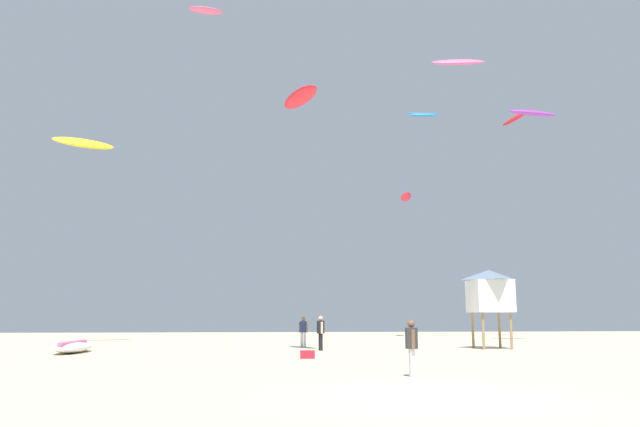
{
  "coord_description": "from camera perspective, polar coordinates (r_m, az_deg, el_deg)",
  "views": [
    {
      "loc": [
        -3.81,
        -12.77,
        1.58
      ],
      "look_at": [
        0.0,
        21.1,
        7.4
      ],
      "focal_mm": 34.54,
      "sensor_mm": 36.0,
      "label": 1
    }
  ],
  "objects": [
    {
      "name": "ground_plane",
      "position": [
        13.42,
        10.56,
        -16.3
      ],
      "size": [
        120.0,
        120.0,
        0.0
      ],
      "primitive_type": "plane",
      "color": "#C6B28C"
    },
    {
      "name": "person_foreground",
      "position": [
        17.47,
        8.48,
        -11.83
      ],
      "size": [
        0.35,
        0.51,
        1.54
      ],
      "rotation": [
        0.0,
        0.0,
        6.24
      ],
      "color": "silver",
      "rests_on": "ground"
    },
    {
      "name": "person_midground",
      "position": [
        34.7,
        -1.56,
        -10.7
      ],
      "size": [
        0.51,
        0.38,
        1.66
      ],
      "rotation": [
        0.0,
        0.0,
        1.13
      ],
      "color": "silver",
      "rests_on": "ground"
    },
    {
      "name": "person_left",
      "position": [
        31.36,
        0.06,
        -10.77
      ],
      "size": [
        0.38,
        0.56,
        1.7
      ],
      "rotation": [
        0.0,
        0.0,
        0.18
      ],
      "color": "black",
      "rests_on": "ground"
    },
    {
      "name": "kite_grounded_near",
      "position": [
        31.5,
        -21.93,
        -11.41
      ],
      "size": [
        1.31,
        4.54,
        0.56
      ],
      "color": "white",
      "rests_on": "ground"
    },
    {
      "name": "lifeguard_tower",
      "position": [
        34.31,
        15.45,
        -6.89
      ],
      "size": [
        2.3,
        2.3,
        4.15
      ],
      "color": "#8C704C",
      "rests_on": "ground"
    },
    {
      "name": "cooler_box",
      "position": [
        25.17,
        -1.17,
        -12.93
      ],
      "size": [
        0.56,
        0.36,
        0.32
      ],
      "primitive_type": "cube",
      "color": "red",
      "rests_on": "ground"
    },
    {
      "name": "kite_aloft_0",
      "position": [
        60.08,
        17.73,
        8.46
      ],
      "size": [
        1.85,
        4.5,
        1.08
      ],
      "color": "red"
    },
    {
      "name": "kite_aloft_1",
      "position": [
        44.52,
        -21.07,
        6.1
      ],
      "size": [
        4.07,
        2.73,
        1.02
      ],
      "color": "yellow"
    },
    {
      "name": "kite_aloft_3",
      "position": [
        50.68,
        -10.53,
        18.01
      ],
      "size": [
        2.72,
        1.22,
        0.48
      ],
      "color": "#E5598C"
    },
    {
      "name": "kite_aloft_4",
      "position": [
        30.63,
        -1.86,
        10.69
      ],
      "size": [
        2.03,
        3.54,
        0.53
      ],
      "color": "red"
    },
    {
      "name": "kite_aloft_6",
      "position": [
        54.2,
        12.67,
        13.52
      ],
      "size": [
        4.58,
        1.96,
        1.03
      ],
      "color": "#E5598C"
    },
    {
      "name": "kite_aloft_7",
      "position": [
        47.08,
        19.11,
        8.78
      ],
      "size": [
        3.79,
        1.59,
        0.66
      ],
      "color": "purple"
    },
    {
      "name": "kite_aloft_8",
      "position": [
        54.64,
        7.97,
        1.54
      ],
      "size": [
        1.93,
        3.52,
        0.68
      ],
      "color": "red"
    },
    {
      "name": "kite_aloft_9",
      "position": [
        60.12,
        9.47,
        9.01
      ],
      "size": [
        3.01,
        1.11,
        0.6
      ],
      "color": "blue"
    }
  ]
}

